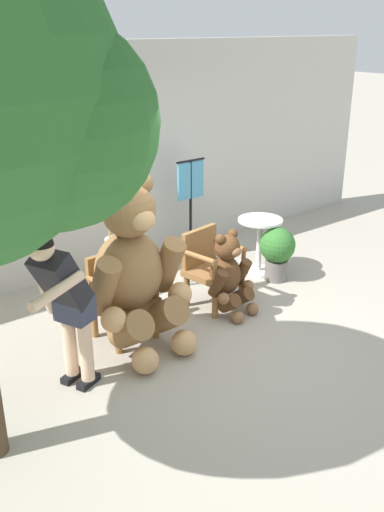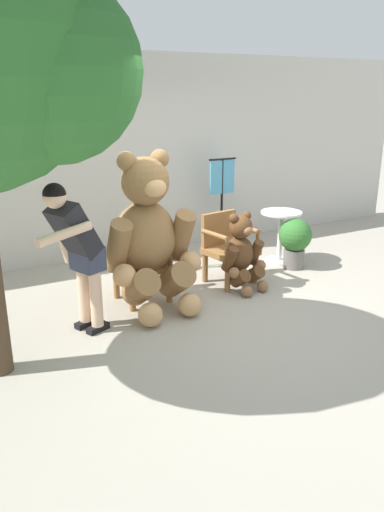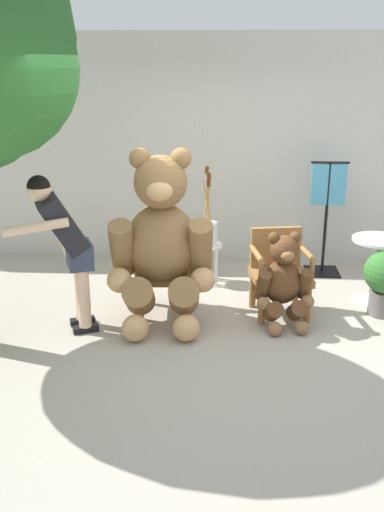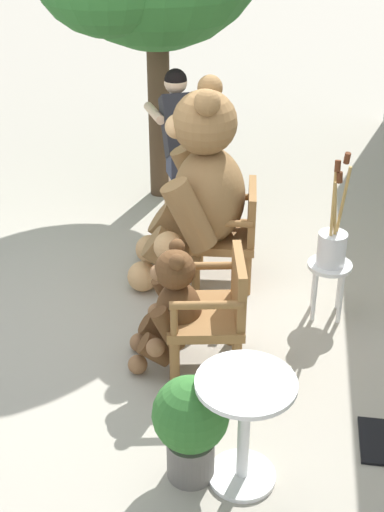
{
  "view_description": "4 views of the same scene",
  "coord_description": "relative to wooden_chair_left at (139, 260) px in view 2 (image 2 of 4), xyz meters",
  "views": [
    {
      "loc": [
        -3.16,
        -3.85,
        2.97
      ],
      "look_at": [
        0.03,
        0.28,
        0.84
      ],
      "focal_mm": 40.0,
      "sensor_mm": 36.0,
      "label": 1
    },
    {
      "loc": [
        -2.58,
        -4.33,
        2.27
      ],
      "look_at": [
        -0.12,
        0.27,
        0.55
      ],
      "focal_mm": 35.0,
      "sensor_mm": 36.0,
      "label": 2
    },
    {
      "loc": [
        0.03,
        -4.78,
        2.46
      ],
      "look_at": [
        -0.28,
        0.33,
        0.7
      ],
      "focal_mm": 40.0,
      "sensor_mm": 36.0,
      "label": 3
    },
    {
      "loc": [
        4.63,
        1.11,
        3.19
      ],
      "look_at": [
        0.09,
        0.44,
        0.59
      ],
      "focal_mm": 50.0,
      "sensor_mm": 36.0,
      "label": 4
    }
  ],
  "objects": [
    {
      "name": "back_wall",
      "position": [
        0.59,
        1.74,
        0.94
      ],
      "size": [
        10.0,
        0.16,
        2.8
      ],
      "primitive_type": "cube",
      "color": "beige",
      "rests_on": "ground"
    },
    {
      "name": "teddy_bear_small",
      "position": [
        1.19,
        -0.29,
        -0.0
      ],
      "size": [
        0.58,
        0.57,
        0.94
      ],
      "color": "brown",
      "rests_on": "ground"
    },
    {
      "name": "person_visitor",
      "position": [
        -0.84,
        -0.55,
        0.44
      ],
      "size": [
        0.72,
        0.68,
        1.52
      ],
      "color": "black",
      "rests_on": "ground"
    },
    {
      "name": "ground_plane",
      "position": [
        0.59,
        -0.66,
        -0.46
      ],
      "size": [
        60.0,
        60.0,
        0.0
      ],
      "primitive_type": "plane",
      "color": "#A8A091"
    },
    {
      "name": "white_stool",
      "position": [
        0.42,
        0.81,
        -0.11
      ],
      "size": [
        0.34,
        0.34,
        0.46
      ],
      "color": "white",
      "rests_on": "ground"
    },
    {
      "name": "round_side_table",
      "position": [
        2.22,
        0.3,
        -0.01
      ],
      "size": [
        0.56,
        0.56,
        0.72
      ],
      "color": "white",
      "rests_on": "ground"
    },
    {
      "name": "clothing_display_stand",
      "position": [
        1.81,
        1.2,
        0.26
      ],
      "size": [
        0.44,
        0.4,
        1.36
      ],
      "color": "black",
      "rests_on": "ground"
    },
    {
      "name": "wooden_chair_right",
      "position": [
        1.17,
        -0.0,
        0.0
      ],
      "size": [
        0.64,
        0.61,
        0.86
      ],
      "color": "olive",
      "rests_on": "ground"
    },
    {
      "name": "teddy_bear_large",
      "position": [
        0.01,
        -0.27,
        0.37
      ],
      "size": [
        1.02,
        0.99,
        1.71
      ],
      "color": "olive",
      "rests_on": "ground"
    },
    {
      "name": "brush_bucket",
      "position": [
        0.42,
        0.81,
        0.17
      ],
      "size": [
        0.22,
        0.22,
        0.9
      ],
      "color": "white",
      "rests_on": "white_stool"
    },
    {
      "name": "potted_plant",
      "position": [
        2.23,
        -0.0,
        -0.07
      ],
      "size": [
        0.44,
        0.44,
        0.68
      ],
      "color": "slate",
      "rests_on": "ground"
    },
    {
      "name": "wooden_chair_left",
      "position": [
        0.0,
        0.0,
        0.0
      ],
      "size": [
        0.6,
        0.56,
        0.86
      ],
      "color": "olive",
      "rests_on": "ground"
    }
  ]
}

